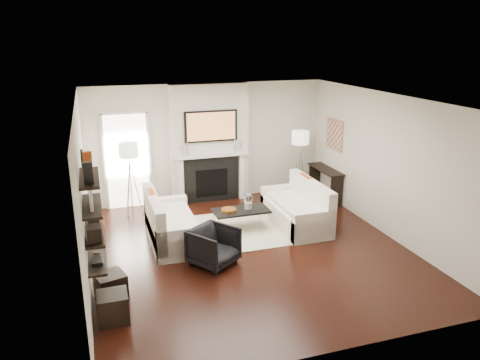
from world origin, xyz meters
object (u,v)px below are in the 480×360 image
object	(u,v)px
ottoman_near	(111,287)
loveseat_left_base	(173,231)
coffee_table	(241,211)
armchair	(214,245)
lamp_right_shade	(300,138)
lamp_left_shade	(128,150)
loveseat_right_base	(295,216)

from	to	relation	value
ottoman_near	loveseat_left_base	bearing A→B (deg)	54.68
coffee_table	armchair	size ratio (longest dim) A/B	1.55
lamp_right_shade	lamp_left_shade	bearing A→B (deg)	-179.35
loveseat_right_base	ottoman_near	size ratio (longest dim) A/B	4.50
loveseat_left_base	armchair	size ratio (longest dim) A/B	2.54
lamp_right_shade	ottoman_near	world-z (taller)	lamp_right_shade
coffee_table	lamp_right_shade	world-z (taller)	lamp_right_shade
loveseat_right_base	armchair	world-z (taller)	armchair
coffee_table	lamp_left_shade	size ratio (longest dim) A/B	2.75
coffee_table	lamp_left_shade	bearing A→B (deg)	144.28
loveseat_left_base	coffee_table	distance (m)	1.40
lamp_right_shade	ottoman_near	size ratio (longest dim) A/B	1.00
armchair	lamp_left_shade	bearing A→B (deg)	76.22
loveseat_right_base	armchair	bearing A→B (deg)	-150.63
armchair	lamp_right_shade	bearing A→B (deg)	8.22
loveseat_left_base	ottoman_near	size ratio (longest dim) A/B	4.50
loveseat_left_base	loveseat_right_base	bearing A→B (deg)	0.27
armchair	lamp_left_shade	xyz separation A→B (m)	(-1.09, 2.68, 1.10)
loveseat_left_base	lamp_left_shade	world-z (taller)	lamp_left_shade
lamp_left_shade	lamp_right_shade	distance (m)	3.90
loveseat_left_base	lamp_right_shade	size ratio (longest dim) A/B	4.50
loveseat_right_base	ottoman_near	distance (m)	4.11
coffee_table	ottoman_near	world-z (taller)	coffee_table
loveseat_left_base	lamp_left_shade	distance (m)	2.08
coffee_table	ottoman_near	bearing A→B (deg)	-144.38
lamp_left_shade	ottoman_near	distance (m)	3.57
loveseat_left_base	loveseat_right_base	xyz separation A→B (m)	(2.50, 0.01, 0.00)
loveseat_left_base	ottoman_near	world-z (taller)	loveseat_left_base
armchair	lamp_right_shade	xyz separation A→B (m)	(2.81, 2.73, 1.10)
loveseat_right_base	coffee_table	xyz separation A→B (m)	(-1.12, 0.13, 0.19)
loveseat_right_base	loveseat_left_base	bearing A→B (deg)	-179.73
lamp_left_shade	ottoman_near	world-z (taller)	lamp_left_shade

